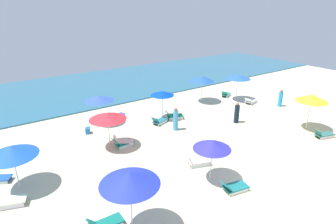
# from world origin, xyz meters

# --- Properties ---
(ground_plane) EXTENTS (60.00, 60.00, 0.00)m
(ground_plane) POSITION_xyz_m (0.00, 0.00, 0.00)
(ground_plane) COLOR beige
(ocean) EXTENTS (60.00, 13.90, 0.12)m
(ocean) POSITION_xyz_m (0.00, 23.05, 0.06)
(ocean) COLOR #29627D
(ocean) RESTS_ON ground_plane
(umbrella_0) EXTENTS (2.18, 2.18, 2.68)m
(umbrella_0) POSITION_xyz_m (8.20, 3.40, 2.42)
(umbrella_0) COLOR silver
(umbrella_0) RESTS_ON ground_plane
(lounge_chair_0_0) EXTENTS (1.53, 0.94, 0.66)m
(lounge_chair_0_0) POSITION_xyz_m (7.84, 1.93, 0.24)
(lounge_chair_0_0) COLOR silver
(lounge_chair_0_0) RESTS_ON ground_plane
(umbrella_1) EXTENTS (2.23, 2.23, 2.48)m
(umbrella_1) POSITION_xyz_m (5.91, 12.48, 2.23)
(umbrella_1) COLOR silver
(umbrella_1) RESTS_ON ground_plane
(umbrella_2) EXTENTS (1.94, 1.94, 2.33)m
(umbrella_2) POSITION_xyz_m (-1.96, 2.74, 2.08)
(umbrella_2) COLOR silver
(umbrella_2) RESTS_ON ground_plane
(lounge_chair_2_0) EXTENTS (1.50, 0.93, 0.65)m
(lounge_chair_2_0) POSITION_xyz_m (-1.67, 1.37, 0.24)
(lounge_chair_2_0) COLOR silver
(lounge_chair_2_0) RESTS_ON ground_plane
(lounge_chair_2_1) EXTENTS (1.47, 1.00, 0.75)m
(lounge_chair_2_1) POSITION_xyz_m (-1.62, 4.18, 0.27)
(lounge_chair_2_1) COLOR silver
(lounge_chair_2_1) RESTS_ON ground_plane
(umbrella_3) EXTENTS (2.40, 2.40, 2.35)m
(umbrella_3) POSITION_xyz_m (-10.31, 7.69, 2.09)
(umbrella_3) COLOR silver
(umbrella_3) RESTS_ON ground_plane
(lounge_chair_3_1) EXTENTS (1.58, 1.07, 0.71)m
(lounge_chair_3_1) POSITION_xyz_m (-10.95, 6.48, 0.27)
(lounge_chair_3_1) COLOR silver
(lounge_chair_3_1) RESTS_ON ground_plane
(umbrella_4) EXTENTS (2.34, 2.34, 2.47)m
(umbrella_4) POSITION_xyz_m (8.99, 10.95, 2.29)
(umbrella_4) COLOR silver
(umbrella_4) RESTS_ON ground_plane
(lounge_chair_4_0) EXTENTS (1.36, 1.03, 0.67)m
(lounge_chair_4_0) POSITION_xyz_m (8.93, 12.25, 0.26)
(lounge_chair_4_0) COLOR silver
(lounge_chair_4_0) RESTS_ON ground_plane
(lounge_chair_4_1) EXTENTS (1.61, 1.00, 0.62)m
(lounge_chair_4_1) POSITION_xyz_m (9.38, 9.51, 0.24)
(lounge_chair_4_1) COLOR silver
(lounge_chair_4_1) RESTS_ON ground_plane
(umbrella_5) EXTENTS (2.34, 2.34, 2.79)m
(umbrella_5) POSITION_xyz_m (-7.00, 1.88, 2.54)
(umbrella_5) COLOR silver
(umbrella_5) RESTS_ON ground_plane
(lounge_chair_5_1) EXTENTS (1.46, 0.65, 0.61)m
(lounge_chair_5_1) POSITION_xyz_m (-7.84, 2.67, 0.23)
(lounge_chair_5_1) COLOR silver
(lounge_chair_5_1) RESTS_ON ground_plane
(umbrella_6) EXTENTS (2.22, 2.22, 2.21)m
(umbrella_6) POSITION_xyz_m (-3.81, 13.08, 2.02)
(umbrella_6) COLOR silver
(umbrella_6) RESTS_ON ground_plane
(lounge_chair_6_0) EXTENTS (1.45, 0.98, 0.69)m
(lounge_chair_6_0) POSITION_xyz_m (-2.41, 13.16, 0.26)
(lounge_chair_6_0) COLOR silver
(lounge_chair_6_0) RESTS_ON ground_plane
(umbrella_7) EXTENTS (2.33, 2.33, 2.36)m
(umbrella_7) POSITION_xyz_m (-4.81, 9.10, 2.14)
(umbrella_7) COLOR silver
(umbrella_7) RESTS_ON ground_plane
(lounge_chair_7_0) EXTENTS (1.42, 1.12, 0.70)m
(lounge_chair_7_0) POSITION_xyz_m (-4.03, 8.77, 0.27)
(lounge_chair_7_0) COLOR silver
(lounge_chair_7_0) RESTS_ON ground_plane
(lounge_chair_7_1) EXTENTS (1.41, 0.72, 0.70)m
(lounge_chair_7_1) POSITION_xyz_m (-4.12, 8.62, 0.27)
(lounge_chair_7_1) COLOR silver
(lounge_chair_7_1) RESTS_ON ground_plane
(umbrella_8) EXTENTS (1.86, 1.86, 2.30)m
(umbrella_8) POSITION_xyz_m (0.64, 11.17, 2.12)
(umbrella_8) COLOR silver
(umbrella_8) RESTS_ON ground_plane
(lounge_chair_8_0) EXTENTS (1.49, 0.99, 0.71)m
(lounge_chair_8_0) POSITION_xyz_m (-0.19, 10.37, 0.25)
(lounge_chair_8_0) COLOR silver
(lounge_chair_8_0) RESTS_ON ground_plane
(lounge_chair_8_1) EXTENTS (1.51, 1.07, 0.69)m
(lounge_chair_8_1) POSITION_xyz_m (1.32, 10.51, 0.27)
(lounge_chair_8_1) COLOR silver
(lounge_chair_8_1) RESTS_ON ground_plane
(beachgoer_0) EXTENTS (0.50, 0.50, 1.63)m
(beachgoer_0) POSITION_xyz_m (4.88, 7.19, 0.75)
(beachgoer_0) COLOR black
(beachgoer_0) RESTS_ON ground_plane
(beachgoer_1) EXTENTS (0.36, 0.36, 1.54)m
(beachgoer_1) POSITION_xyz_m (10.91, 7.51, 0.71)
(beachgoer_1) COLOR #2897D0
(beachgoer_1) RESTS_ON ground_plane
(beachgoer_2) EXTENTS (0.52, 0.52, 1.73)m
(beachgoer_2) POSITION_xyz_m (0.22, 8.79, 0.81)
(beachgoer_2) COLOR #4597C2
(beachgoer_2) RESTS_ON ground_plane
(cooler_box_0) EXTENTS (0.46, 0.55, 0.43)m
(cooler_box_0) POSITION_xyz_m (-5.28, 11.86, 0.22)
(cooler_box_0) COLOR blue
(cooler_box_0) RESTS_ON ground_plane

